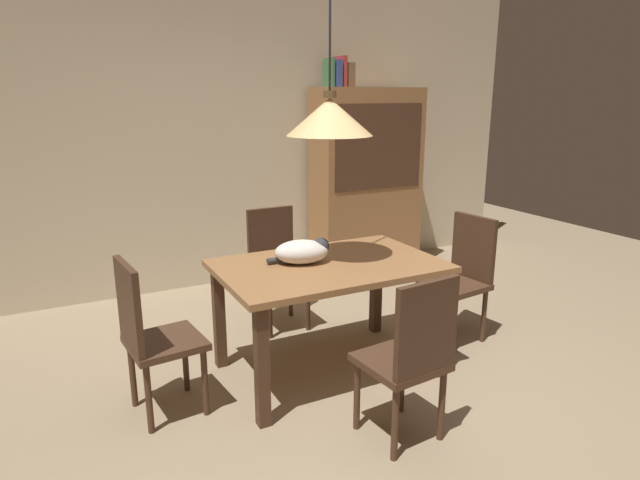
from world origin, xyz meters
TOP-DOWN VIEW (x-y plane):
  - ground at (0.00, 0.00)m, footprint 10.00×10.00m
  - back_wall at (0.00, 2.65)m, footprint 6.40×0.10m
  - dining_table at (-0.07, 0.55)m, footprint 1.40×0.90m
  - chair_near_front at (-0.06, -0.32)m, footprint 0.44×0.44m
  - chair_right_side at (1.06, 0.56)m, footprint 0.44×0.44m
  - chair_left_side at (-1.19, 0.55)m, footprint 0.44×0.44m
  - chair_far_back at (-0.07, 1.43)m, footprint 0.40×0.40m
  - cat_sleeping at (-0.21, 0.63)m, footprint 0.40×0.31m
  - pendant_lamp at (-0.07, 0.55)m, footprint 0.52×0.52m
  - hutch_bookcase at (1.31, 2.32)m, footprint 1.12×0.45m
  - book_green_slim at (0.87, 2.32)m, footprint 0.03×0.20m
  - book_blue_wide at (0.93, 2.32)m, footprint 0.06×0.24m
  - book_red_tall at (0.99, 2.32)m, footprint 0.04×0.22m
  - book_brown_thick at (1.06, 2.32)m, footprint 0.06×0.24m

SIDE VIEW (x-z plane):
  - ground at x=0.00m, z-range 0.00..0.00m
  - chair_near_front at x=-0.06m, z-range 0.05..0.98m
  - chair_right_side at x=1.06m, z-range 0.05..0.98m
  - chair_left_side at x=-1.19m, z-range 0.05..0.98m
  - chair_far_back at x=-0.07m, z-range 0.05..0.98m
  - dining_table at x=-0.07m, z-range 0.27..1.02m
  - cat_sleeping at x=-0.21m, z-range 0.75..0.90m
  - hutch_bookcase at x=1.31m, z-range -0.04..1.81m
  - back_wall at x=0.00m, z-range 0.00..2.90m
  - pendant_lamp at x=-0.07m, z-range 1.01..2.31m
  - book_brown_thick at x=1.06m, z-range 1.85..2.07m
  - book_blue_wide at x=0.93m, z-range 1.85..2.09m
  - book_green_slim at x=0.87m, z-range 1.85..2.11m
  - book_red_tall at x=0.99m, z-range 1.85..2.13m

